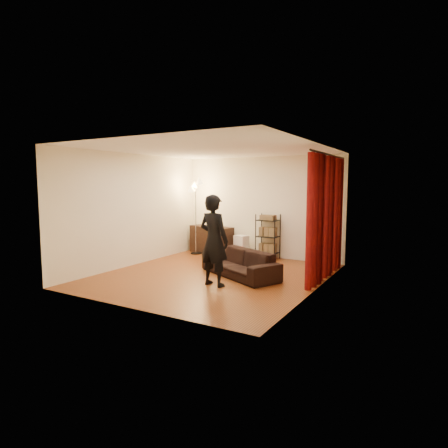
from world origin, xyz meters
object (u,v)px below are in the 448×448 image
Objects in this scene: sofa at (240,263)px; storage_boxes at (242,246)px; media_cabinet at (211,240)px; floor_lamp at (196,218)px; wire_shelf at (268,237)px; person at (214,240)px.

storage_boxes is at bearing 142.80° from sofa.
media_cabinet reaches higher than storage_boxes.
floor_lamp is at bearing -168.29° from storage_boxes.
media_cabinet is at bearing 39.80° from floor_lamp.
sofa is at bearing -30.44° from media_cabinet.
media_cabinet is at bearing 179.34° from storage_boxes.
media_cabinet is at bearing 161.18° from sofa.
floor_lamp reaches higher than sofa.
media_cabinet is 2.27× the size of storage_boxes.
media_cabinet reaches higher than sofa.
media_cabinet is at bearing -170.21° from wire_shelf.
storage_boxes is at bearing -65.48° from person.
sofa is at bearing -76.60° from wire_shelf.
media_cabinet is (-1.94, 1.96, 0.11)m from sofa.
wire_shelf is 2.12m from floor_lamp.
wire_shelf is (0.73, 0.10, 0.30)m from storage_boxes.
sofa is 2.76m from media_cabinet.
wire_shelf is at bearing -79.69° from person.
media_cabinet is 1.72m from wire_shelf.
person is 3.03× the size of storage_boxes.
wire_shelf is (-0.14, 2.96, -0.30)m from person.
person reaches higher than sofa.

